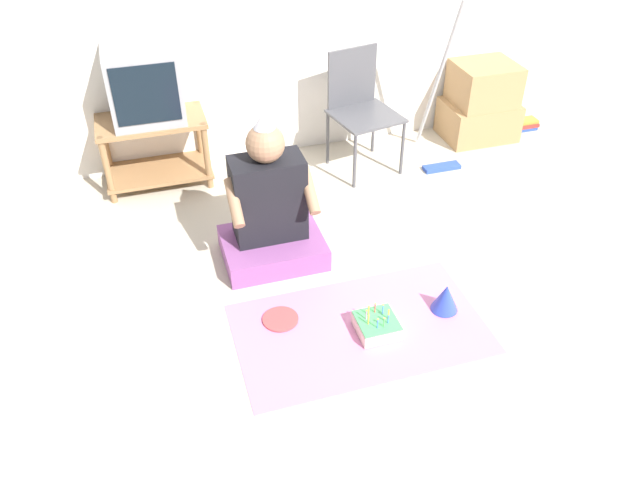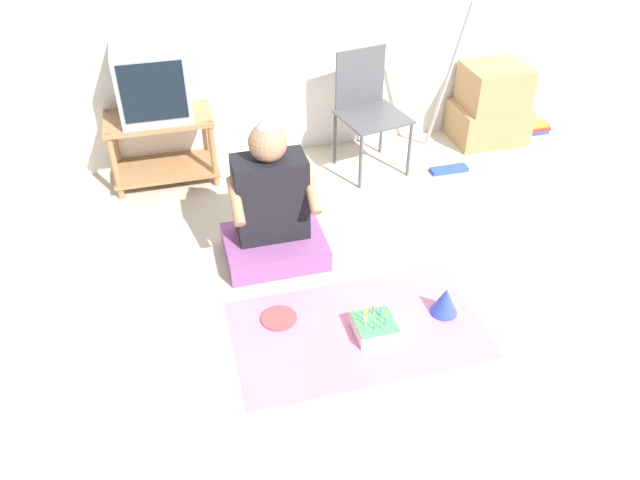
{
  "view_description": "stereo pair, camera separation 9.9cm",
  "coord_description": "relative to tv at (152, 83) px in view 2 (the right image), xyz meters",
  "views": [
    {
      "loc": [
        -1.37,
        -2.32,
        2.36
      ],
      "look_at": [
        -0.58,
        0.25,
        0.35
      ],
      "focal_mm": 35.0,
      "sensor_mm": 36.0,
      "label": 1
    },
    {
      "loc": [
        -1.28,
        -2.34,
        2.36
      ],
      "look_at": [
        -0.58,
        0.25,
        0.35
      ],
      "focal_mm": 35.0,
      "sensor_mm": 36.0,
      "label": 2
    }
  ],
  "objects": [
    {
      "name": "paper_plate",
      "position": [
        0.47,
        -1.65,
        -0.72
      ],
      "size": [
        0.19,
        0.19,
        0.01
      ],
      "color": "#D84C4C",
      "rests_on": "party_cloth"
    },
    {
      "name": "tv_stand",
      "position": [
        0.0,
        -0.0,
        -0.44
      ],
      "size": [
        0.73,
        0.41,
        0.49
      ],
      "color": "#997047",
      "rests_on": "ground_plane"
    },
    {
      "name": "party_cloth",
      "position": [
        0.86,
        -1.83,
        -0.73
      ],
      "size": [
        1.31,
        0.77,
        0.01
      ],
      "color": "pink",
      "rests_on": "ground_plane"
    },
    {
      "name": "person_seated",
      "position": [
        0.57,
        -1.07,
        -0.42
      ],
      "size": [
        0.59,
        0.47,
        0.93
      ],
      "color": "#8C4C8C",
      "rests_on": "ground_plane"
    },
    {
      "name": "book_pile",
      "position": [
        2.98,
        -0.02,
        -0.7
      ],
      "size": [
        0.2,
        0.15,
        0.08
      ],
      "color": "#284793",
      "rests_on": "ground_plane"
    },
    {
      "name": "folding_chair",
      "position": [
        1.45,
        -0.16,
        -0.25
      ],
      "size": [
        0.51,
        0.51,
        0.85
      ],
      "color": "#4C4C51",
      "rests_on": "ground_plane"
    },
    {
      "name": "ground_plane",
      "position": [
        1.33,
        -1.71,
        -0.73
      ],
      "size": [
        16.0,
        16.0,
        0.0
      ],
      "primitive_type": "plane",
      "color": "#BCB29E"
    },
    {
      "name": "party_hat_blue",
      "position": [
        1.35,
        -1.83,
        -0.65
      ],
      "size": [
        0.15,
        0.15,
        0.16
      ],
      "color": "blue",
      "rests_on": "party_cloth"
    },
    {
      "name": "cardboard_box_stack",
      "position": [
        2.52,
        -0.03,
        -0.45
      ],
      "size": [
        0.56,
        0.42,
        0.61
      ],
      "color": "#A87F51",
      "rests_on": "ground_plane"
    },
    {
      "name": "birthday_cake",
      "position": [
        0.94,
        -1.88,
        -0.69
      ],
      "size": [
        0.21,
        0.21,
        0.15
      ],
      "color": "#F4E0C6",
      "rests_on": "party_cloth"
    },
    {
      "name": "dust_mop",
      "position": [
        2.02,
        -0.31,
        -0.37
      ],
      "size": [
        0.28,
        0.49,
        1.23
      ],
      "color": "#2D4CB2",
      "rests_on": "ground_plane"
    },
    {
      "name": "tv",
      "position": [
        0.0,
        0.0,
        0.0
      ],
      "size": [
        0.46,
        0.4,
        0.48
      ],
      "color": "#99999E",
      "rests_on": "tv_stand"
    }
  ]
}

